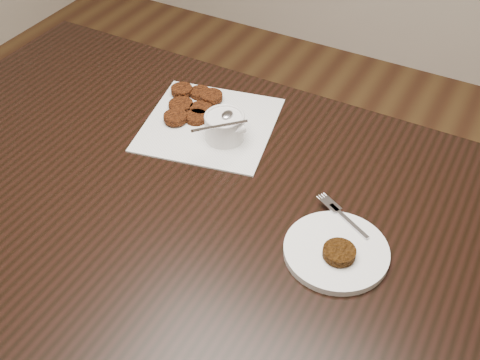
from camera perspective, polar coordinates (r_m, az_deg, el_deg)
name	(u,v)px	position (r m, az deg, el deg)	size (l,w,h in m)	color
table	(195,304)	(1.50, -4.43, -11.93)	(1.46, 0.94, 0.75)	black
napkin	(210,124)	(1.39, -2.97, 5.42)	(0.30, 0.30, 0.00)	white
sauce_ramekin	(224,115)	(1.31, -1.53, 6.30)	(0.12, 0.12, 0.13)	silver
patty_cluster	(190,106)	(1.43, -4.85, 7.17)	(0.20, 0.20, 0.02)	#60280C
plate_with_patty	(337,249)	(1.11, 9.36, -6.59)	(0.20, 0.20, 0.03)	white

